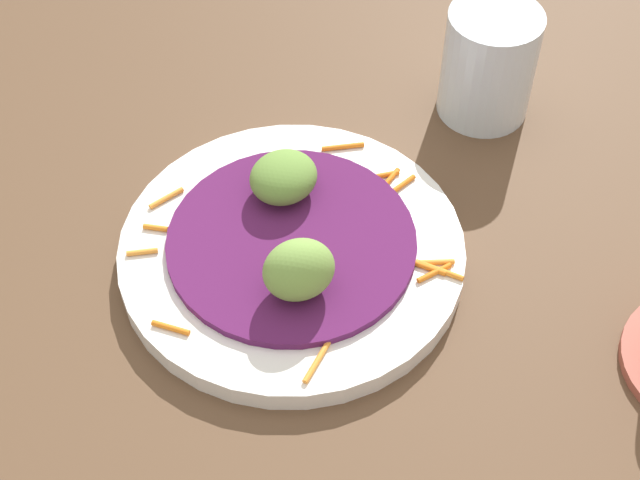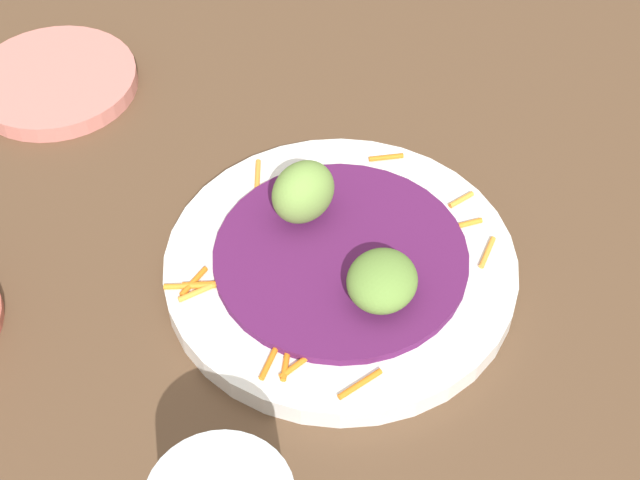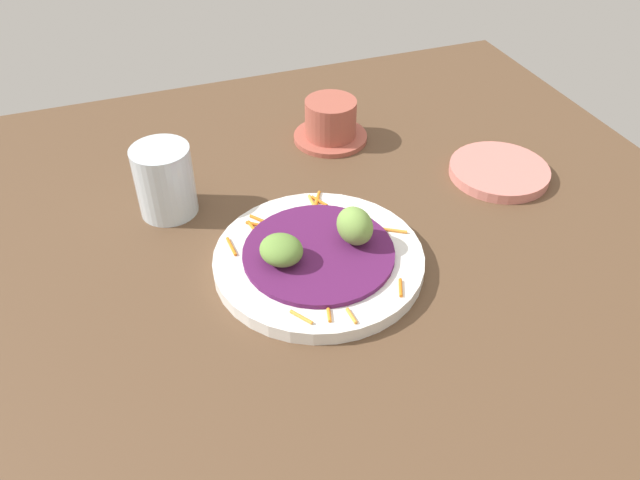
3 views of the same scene
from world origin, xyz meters
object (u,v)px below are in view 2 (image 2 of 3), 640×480
Objects in this scene: guac_scoop_center at (303,192)px; guac_scoop_left at (382,281)px; side_plate_small at (55,81)px; main_plate at (340,267)px.

guac_scoop_left is at bearing 2.48° from guac_scoop_center.
guac_scoop_center is 28.57cm from side_plate_small.
guac_scoop_left is 0.37× the size of side_plate_small.
guac_scoop_left is at bearing 14.89° from side_plate_small.
side_plate_small is (-26.75, -9.21, -4.02)cm from guac_scoop_center.
main_plate is at bearing 16.66° from side_plate_small.
guac_scoop_center reaches higher than guac_scoop_left.
guac_scoop_left is 37.55cm from side_plate_small.
guac_scoop_center is (-4.70, -0.20, 3.87)cm from main_plate.
side_plate_small is at bearing -165.11° from guac_scoop_left.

